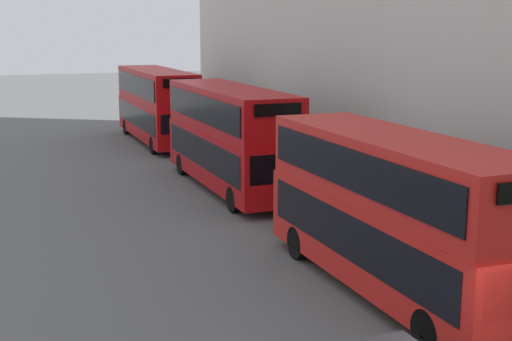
% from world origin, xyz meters
% --- Properties ---
extents(bus_leading, '(2.59, 10.01, 4.18)m').
position_xyz_m(bus_leading, '(1.60, 6.28, 2.31)').
color(bus_leading, red).
rests_on(bus_leading, ground).
extents(bus_second_in_queue, '(2.59, 10.66, 4.38)m').
position_xyz_m(bus_second_in_queue, '(1.60, 19.30, 2.41)').
color(bus_second_in_queue, '#B20C0F').
rests_on(bus_second_in_queue, ground).
extents(bus_third_in_queue, '(2.59, 11.04, 4.37)m').
position_xyz_m(bus_third_in_queue, '(1.60, 32.87, 2.41)').
color(bus_third_in_queue, '#B20C0F').
rests_on(bus_third_in_queue, ground).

